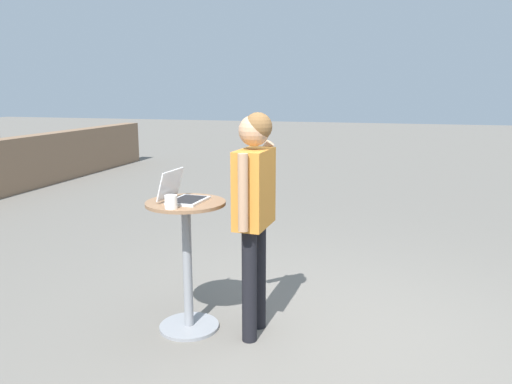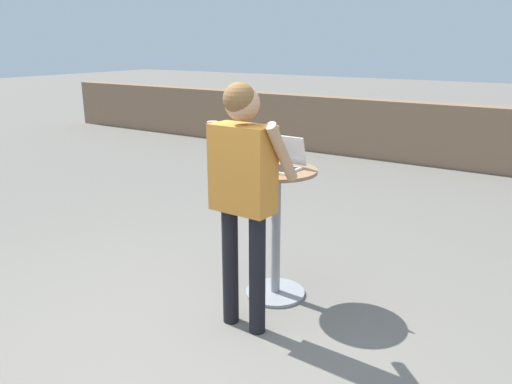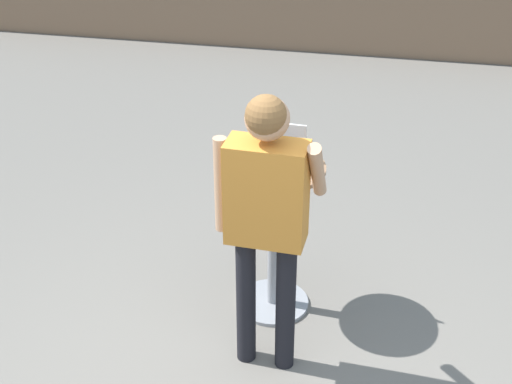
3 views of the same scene
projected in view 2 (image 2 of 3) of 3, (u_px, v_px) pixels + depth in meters
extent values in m
plane|color=slate|center=(180.00, 367.00, 3.03)|extent=(50.00, 50.00, 0.00)
cube|color=#84664C|center=(438.00, 135.00, 7.88)|extent=(16.57, 0.35, 0.98)
cylinder|color=gray|center=(275.00, 292.00, 3.91)|extent=(0.46, 0.46, 0.03)
cylinder|color=gray|center=(276.00, 234.00, 3.77)|extent=(0.07, 0.07, 0.96)
cylinder|color=#8C6647|center=(277.00, 171.00, 3.63)|extent=(0.60, 0.60, 0.02)
cube|color=silver|center=(275.00, 168.00, 3.60)|extent=(0.33, 0.25, 0.02)
cube|color=black|center=(275.00, 167.00, 3.60)|extent=(0.29, 0.20, 0.00)
cube|color=silver|center=(286.00, 150.00, 3.68)|extent=(0.32, 0.09, 0.21)
cube|color=white|center=(286.00, 149.00, 3.68)|extent=(0.29, 0.07, 0.19)
cylinder|color=white|center=(250.00, 159.00, 3.74)|extent=(0.09, 0.09, 0.09)
torus|color=white|center=(257.00, 159.00, 3.71)|extent=(0.04, 0.01, 0.04)
cylinder|color=black|center=(230.00, 266.00, 3.42)|extent=(0.11, 0.11, 0.85)
cylinder|color=black|center=(257.00, 275.00, 3.29)|extent=(0.11, 0.11, 0.85)
cube|color=orange|center=(243.00, 169.00, 3.15)|extent=(0.42, 0.22, 0.56)
sphere|color=tan|center=(242.00, 103.00, 3.03)|extent=(0.22, 0.22, 0.22)
sphere|color=brown|center=(239.00, 99.00, 3.00)|extent=(0.20, 0.20, 0.20)
cylinder|color=tan|center=(213.00, 162.00, 3.28)|extent=(0.07, 0.07, 0.53)
cylinder|color=tan|center=(282.00, 153.00, 3.05)|extent=(0.08, 0.32, 0.41)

